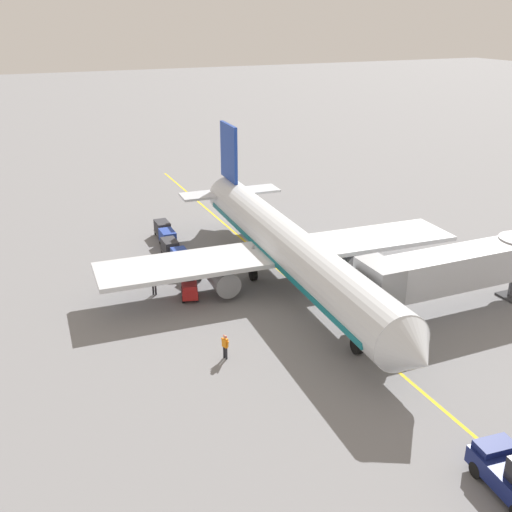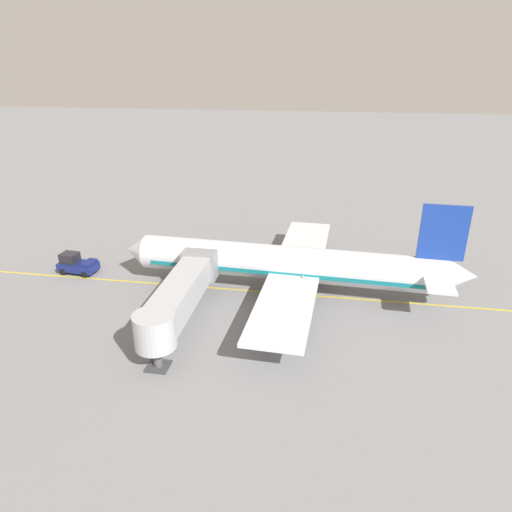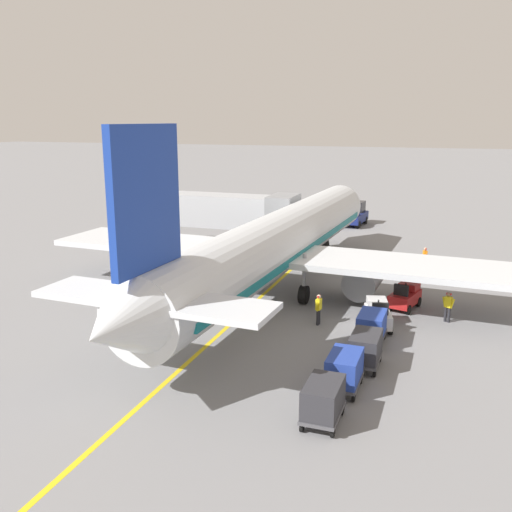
{
  "view_description": "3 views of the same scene",
  "coord_description": "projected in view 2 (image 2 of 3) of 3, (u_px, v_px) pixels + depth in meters",
  "views": [
    {
      "loc": [
        20.73,
        39.32,
        20.66
      ],
      "look_at": [
        3.45,
        -0.45,
        3.0
      ],
      "focal_mm": 42.15,
      "sensor_mm": 36.0,
      "label": 1
    },
    {
      "loc": [
        -43.18,
        -4.27,
        22.86
      ],
      "look_at": [
        0.85,
        3.02,
        3.79
      ],
      "focal_mm": 31.84,
      "sensor_mm": 36.0,
      "label": 2
    },
    {
      "loc": [
        10.77,
        -33.77,
        10.78
      ],
      "look_at": [
        -0.74,
        -0.9,
        2.29
      ],
      "focal_mm": 39.34,
      "sensor_mm": 36.0,
      "label": 3
    }
  ],
  "objects": [
    {
      "name": "baggage_cart_third_in_train",
      "position": [
        398.0,
        266.0,
        53.05
      ],
      "size": [
        1.32,
        2.91,
        1.58
      ],
      "color": "#4C4C51",
      "rests_on": "ground"
    },
    {
      "name": "pushback_tractor",
      "position": [
        77.0,
        264.0,
        53.16
      ],
      "size": [
        2.61,
        4.59,
        2.4
      ],
      "color": "navy",
      "rests_on": "ground"
    },
    {
      "name": "parked_airliner",
      "position": [
        289.0,
        264.0,
        48.03
      ],
      "size": [
        30.22,
        37.32,
        10.63
      ],
      "color": "silver",
      "rests_on": "ground"
    },
    {
      "name": "ground_crew_loader",
      "position": [
        315.0,
        249.0,
        58.01
      ],
      "size": [
        0.69,
        0.39,
        1.69
      ],
      "color": "#232328",
      "rests_on": "ground"
    },
    {
      "name": "baggage_cart_second_in_train",
      "position": [
        376.0,
        263.0,
        53.86
      ],
      "size": [
        1.32,
        2.91,
        1.58
      ],
      "color": "#4C4C51",
      "rests_on": "ground"
    },
    {
      "name": "ground_crew_wing_walker",
      "position": [
        228.0,
        248.0,
        58.05
      ],
      "size": [
        0.36,
        0.71,
        1.69
      ],
      "color": "#232328",
      "rests_on": "ground"
    },
    {
      "name": "ground_crew_marshaller",
      "position": [
        337.0,
        271.0,
        51.65
      ],
      "size": [
        0.3,
        0.73,
        1.69
      ],
      "color": "#232328",
      "rests_on": "ground"
    },
    {
      "name": "jet_bridge",
      "position": [
        179.0,
        295.0,
        41.11
      ],
      "size": [
        15.37,
        3.5,
        4.98
      ],
      "color": "#A8AAAF",
      "rests_on": "ground"
    },
    {
      "name": "ground_plane",
      "position": [
        282.0,
        293.0,
        48.8
      ],
      "size": [
        400.0,
        400.0,
        0.0
      ],
      "primitive_type": "plane",
      "color": "slate"
    },
    {
      "name": "baggage_tug_trailing",
      "position": [
        331.0,
        262.0,
        54.62
      ],
      "size": [
        1.83,
        2.72,
        1.62
      ],
      "color": "silver",
      "rests_on": "ground"
    },
    {
      "name": "baggage_cart_front",
      "position": [
        351.0,
        262.0,
        54.16
      ],
      "size": [
        1.32,
        2.91,
        1.58
      ],
      "color": "#4C4C51",
      "rests_on": "ground"
    },
    {
      "name": "gate_lead_in_line",
      "position": [
        282.0,
        293.0,
        48.8
      ],
      "size": [
        0.24,
        80.0,
        0.01
      ],
      "primitive_type": "cube",
      "color": "gold",
      "rests_on": "ground"
    },
    {
      "name": "baggage_cart_tail_end",
      "position": [
        423.0,
        268.0,
        52.4
      ],
      "size": [
        1.32,
        2.91,
        1.58
      ],
      "color": "#4C4C51",
      "rests_on": "ground"
    },
    {
      "name": "baggage_tug_lead",
      "position": [
        301.0,
        257.0,
        56.19
      ],
      "size": [
        1.84,
        2.73,
        1.62
      ],
      "color": "#B21E1E",
      "rests_on": "ground"
    }
  ]
}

